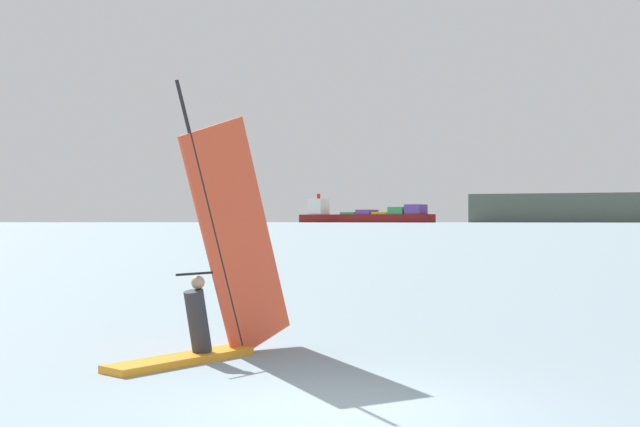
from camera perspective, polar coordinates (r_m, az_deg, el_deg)
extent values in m
plane|color=gray|center=(9.77, 1.26, -13.89)|extent=(4000.00, 4000.00, 0.00)
cube|color=orange|center=(12.97, -9.93, -10.28)|extent=(1.45, 2.71, 0.12)
cylinder|color=black|center=(13.19, -7.86, -0.33)|extent=(0.56, 1.43, 4.38)
cube|color=#E54C2D|center=(13.62, -5.92, -1.73)|extent=(0.92, 2.48, 4.16)
cylinder|color=black|center=(13.22, -7.83, -4.22)|extent=(0.53, 1.39, 0.04)
cylinder|color=#2D2D33|center=(13.11, -8.75, -7.65)|extent=(0.47, 0.59, 1.06)
sphere|color=tan|center=(13.05, -8.74, -4.91)|extent=(0.22, 0.22, 0.22)
cube|color=maroon|center=(885.07, 3.23, -0.35)|extent=(161.84, 56.21, 8.95)
cube|color=silver|center=(916.28, -0.10, 0.48)|extent=(21.49, 22.96, 18.07)
cylinder|color=red|center=(916.57, -0.10, 1.24)|extent=(4.00, 4.00, 6.00)
cube|color=#2D8C47|center=(893.54, 2.27, 0.01)|extent=(21.91, 24.62, 2.60)
cube|color=#59388C|center=(883.79, 3.39, 0.10)|extent=(21.91, 24.62, 5.20)
cube|color=gold|center=(874.36, 4.53, 0.03)|extent=(21.91, 24.62, 2.60)
cube|color=#2D8C47|center=(865.33, 5.70, 0.20)|extent=(21.91, 24.62, 7.80)
cube|color=#59388C|center=(856.65, 6.89, 0.30)|extent=(21.91, 24.62, 10.40)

